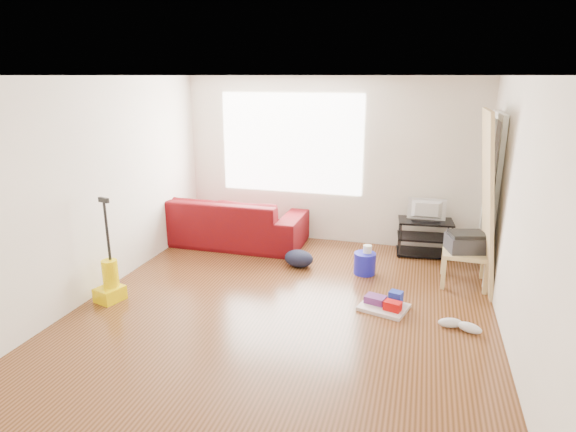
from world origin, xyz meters
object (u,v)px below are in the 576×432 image
(sofa, at_px, (224,242))
(side_table, at_px, (465,256))
(bucket, at_px, (364,273))
(cleaning_tray, at_px, (385,304))
(backpack, at_px, (299,266))
(vacuum, at_px, (110,282))
(tv_stand, at_px, (424,237))

(sofa, bearing_deg, side_table, 169.63)
(side_table, distance_m, bucket, 1.27)
(sofa, xyz_separation_m, cleaning_tray, (2.61, -1.59, 0.05))
(side_table, xyz_separation_m, backpack, (-2.11, -0.01, -0.36))
(sofa, distance_m, side_table, 3.56)
(vacuum, bearing_deg, side_table, 37.99)
(backpack, bearing_deg, vacuum, -124.26)
(sofa, distance_m, cleaning_tray, 3.06)
(sofa, xyz_separation_m, tv_stand, (3.00, 0.27, 0.27))
(sofa, distance_m, bucket, 2.36)
(tv_stand, bearing_deg, vacuum, -149.34)
(bucket, height_order, backpack, bucket)
(sofa, distance_m, tv_stand, 3.02)
(backpack, bearing_deg, bucket, 14.65)
(backpack, bearing_deg, tv_stand, 44.59)
(bucket, relative_size, cleaning_tray, 0.48)
(cleaning_tray, height_order, vacuum, vacuum)
(tv_stand, xyz_separation_m, backpack, (-1.63, -0.92, -0.27))
(bucket, bearing_deg, sofa, 163.81)
(side_table, relative_size, bucket, 1.92)
(sofa, relative_size, tv_stand, 3.16)
(tv_stand, height_order, vacuum, vacuum)
(sofa, bearing_deg, tv_stand, -174.85)
(backpack, relative_size, vacuum, 0.34)
(tv_stand, relative_size, bucket, 2.79)
(sofa, height_order, vacuum, vacuum)
(sofa, relative_size, cleaning_tray, 4.23)
(backpack, bearing_deg, sofa, 169.77)
(backpack, height_order, vacuum, vacuum)
(bucket, relative_size, backpack, 0.70)
(sofa, xyz_separation_m, backpack, (1.37, -0.65, 0.00))
(vacuum, bearing_deg, sofa, 94.24)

